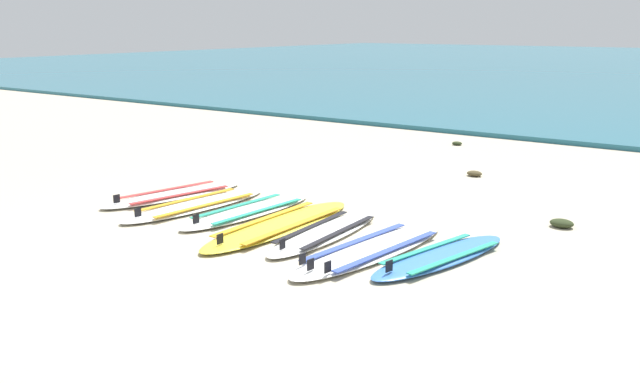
# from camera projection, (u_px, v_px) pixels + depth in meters

# --- Properties ---
(ground_plane) EXTENTS (80.00, 80.00, 0.00)m
(ground_plane) POSITION_uv_depth(u_px,v_px,m) (281.00, 231.00, 7.70)
(ground_plane) COLOR #B7AD93
(surfboard_0) EXTENTS (1.01, 2.20, 0.18)m
(surfboard_0) POSITION_uv_depth(u_px,v_px,m) (174.00, 195.00, 9.19)
(surfboard_0) COLOR white
(surfboard_0) RESTS_ON ground
(surfboard_1) EXTENTS (0.84, 2.30, 0.18)m
(surfboard_1) POSITION_uv_depth(u_px,v_px,m) (196.00, 205.00, 8.67)
(surfboard_1) COLOR white
(surfboard_1) RESTS_ON ground
(surfboard_2) EXTENTS (0.73, 2.19, 0.18)m
(surfboard_2) POSITION_uv_depth(u_px,v_px,m) (248.00, 211.00, 8.38)
(surfboard_2) COLOR silver
(surfboard_2) RESTS_ON ground
(surfboard_3) EXTENTS (0.69, 2.56, 0.18)m
(surfboard_3) POSITION_uv_depth(u_px,v_px,m) (280.00, 225.00, 7.81)
(surfboard_3) COLOR yellow
(surfboard_3) RESTS_ON ground
(surfboard_4) EXTENTS (0.57, 2.09, 0.18)m
(surfboard_4) POSITION_uv_depth(u_px,v_px,m) (325.00, 232.00, 7.53)
(surfboard_4) COLOR white
(surfboard_4) RESTS_ON ground
(surfboard_5) EXTENTS (0.91, 2.45, 0.18)m
(surfboard_5) POSITION_uv_depth(u_px,v_px,m) (371.00, 249.00, 6.96)
(surfboard_5) COLOR white
(surfboard_5) RESTS_ON ground
(surfboard_6) EXTENTS (0.94, 2.05, 0.18)m
(surfboard_6) POSITION_uv_depth(u_px,v_px,m) (441.00, 256.00, 6.75)
(surfboard_6) COLOR #3875CC
(surfboard_6) RESTS_ON ground
(seaweed_clump_near_shoreline) EXTENTS (0.24, 0.19, 0.08)m
(seaweed_clump_near_shoreline) POSITION_uv_depth(u_px,v_px,m) (474.00, 173.00, 10.48)
(seaweed_clump_near_shoreline) COLOR #4C4228
(seaweed_clump_near_shoreline) RESTS_ON ground
(seaweed_clump_mid_sand) EXTENTS (0.28, 0.22, 0.10)m
(seaweed_clump_mid_sand) POSITION_uv_depth(u_px,v_px,m) (562.00, 223.00, 7.83)
(seaweed_clump_mid_sand) COLOR #2D381E
(seaweed_clump_mid_sand) RESTS_ON ground
(seaweed_clump_by_the_boards) EXTENTS (0.20, 0.16, 0.07)m
(seaweed_clump_by_the_boards) POSITION_uv_depth(u_px,v_px,m) (457.00, 143.00, 13.18)
(seaweed_clump_by_the_boards) COLOR #2D381E
(seaweed_clump_by_the_boards) RESTS_ON ground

